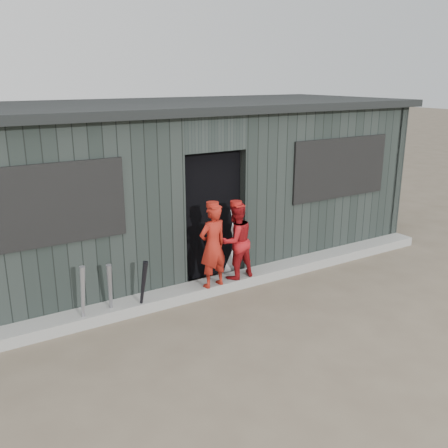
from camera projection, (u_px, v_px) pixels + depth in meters
ground at (304, 342)px, 5.90m from camera, size 80.00×80.00×0.00m
curb at (223, 284)px, 7.36m from camera, size 8.00×0.36×0.15m
bat_left at (83, 297)px, 6.09m from camera, size 0.10×0.20×0.85m
bat_mid at (110, 292)px, 6.32m from camera, size 0.13×0.24×0.79m
bat_right at (143, 288)px, 6.47m from camera, size 0.14×0.23×0.76m
player_red_left at (213, 246)px, 6.93m from camera, size 0.47×0.34×1.20m
player_red_right at (236, 241)px, 7.25m from camera, size 0.58×0.47×1.14m
player_grey_back at (228, 238)px, 7.78m from camera, size 0.59×0.39×1.20m
dugout at (171, 183)px, 8.39m from camera, size 8.30×3.30×2.62m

